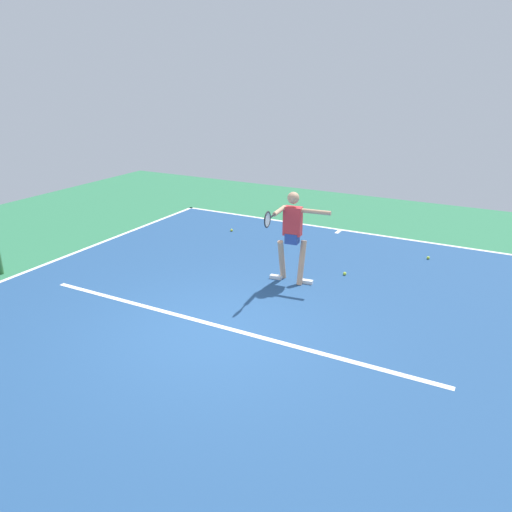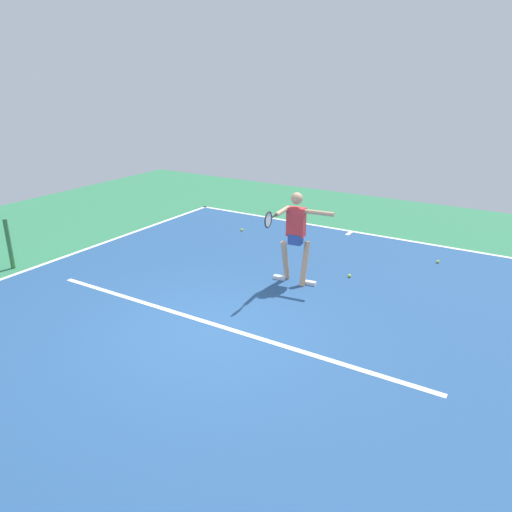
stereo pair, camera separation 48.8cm
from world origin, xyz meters
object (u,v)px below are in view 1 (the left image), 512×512
(tennis_ball_by_sideline, at_px, (345,274))
(tennis_ball_by_baseline, at_px, (428,258))
(tennis_ball_centre_court, at_px, (232,230))
(tennis_player, at_px, (292,231))

(tennis_ball_by_sideline, bearing_deg, tennis_ball_by_baseline, -127.16)
(tennis_ball_centre_court, xyz_separation_m, tennis_ball_by_baseline, (-4.86, -0.29, 0.00))
(tennis_ball_centre_court, xyz_separation_m, tennis_ball_by_sideline, (-3.53, 1.46, 0.00))
(tennis_player, bearing_deg, tennis_ball_by_baseline, -136.19)
(tennis_ball_centre_court, relative_size, tennis_ball_by_sideline, 1.00)
(tennis_ball_by_baseline, bearing_deg, tennis_player, 50.11)
(tennis_ball_by_sideline, xyz_separation_m, tennis_ball_by_baseline, (-1.32, -1.75, 0.00))
(tennis_ball_centre_court, relative_size, tennis_ball_by_baseline, 1.00)
(tennis_ball_by_baseline, bearing_deg, tennis_ball_by_sideline, 52.84)
(tennis_ball_by_sideline, bearing_deg, tennis_player, 44.94)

